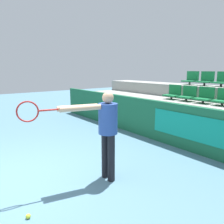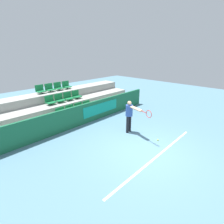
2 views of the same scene
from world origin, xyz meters
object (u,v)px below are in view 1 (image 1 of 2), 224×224
stadium_chair_3 (203,119)px  stadium_chair_4 (173,93)px  stadium_chair_9 (206,80)px  stadium_chair_0 (152,109)px  stadium_chair_2 (183,115)px  stadium_chair_5 (188,95)px  stadium_chair_6 (205,96)px  tennis_ball (28,216)px  stadium_chair_10 (222,80)px  stadium_chair_1 (167,112)px  tennis_player (104,126)px  stadium_chair_7 (224,99)px  stadium_chair_8 (191,79)px

stadium_chair_3 → stadium_chair_4: (-1.78, 1.05, 0.46)m
stadium_chair_3 → stadium_chair_9: (-1.18, 2.10, 0.92)m
stadium_chair_0 → stadium_chair_3: 1.78m
stadium_chair_2 → stadium_chair_9: stadium_chair_9 is taller
stadium_chair_5 → stadium_chair_6: bearing=0.0°
stadium_chair_0 → tennis_ball: 5.08m
stadium_chair_3 → stadium_chair_4: bearing=149.4°
stadium_chair_6 → stadium_chair_9: 1.29m
stadium_chair_6 → stadium_chair_10: (0.00, 1.05, 0.46)m
stadium_chair_4 → stadium_chair_1: bearing=-60.6°
stadium_chair_2 → stadium_chair_3: size_ratio=1.00×
stadium_chair_10 → tennis_player: bearing=-83.8°
stadium_chair_1 → stadium_chair_9: size_ratio=1.00×
stadium_chair_3 → stadium_chair_10: size_ratio=1.00×
stadium_chair_6 → stadium_chair_7: (0.59, 0.00, 0.00)m
stadium_chair_3 → stadium_chair_6: bearing=119.4°
stadium_chair_3 → tennis_player: (-0.02, -3.21, 0.33)m
stadium_chair_1 → tennis_player: bearing=-70.0°
stadium_chair_6 → tennis_player: tennis_player is taller
stadium_chair_10 → stadium_chair_2: bearing=-90.0°
stadium_chair_1 → stadium_chair_6: (0.59, 1.05, 0.46)m
stadium_chair_7 → stadium_chair_8: size_ratio=1.00×
stadium_chair_8 → tennis_ball: size_ratio=7.57×
stadium_chair_4 → stadium_chair_0: bearing=-90.0°
stadium_chair_10 → stadium_chair_4: bearing=-138.4°
stadium_chair_0 → stadium_chair_8: 2.30m
stadium_chair_9 → tennis_player: bearing=-77.6°
tennis_player → stadium_chair_10: bearing=110.1°
stadium_chair_4 → stadium_chair_6: 1.18m
stadium_chair_8 → tennis_player: 5.63m
stadium_chair_0 → stadium_chair_8: bearing=90.0°
stadium_chair_3 → stadium_chair_10: stadium_chair_10 is taller
stadium_chair_6 → stadium_chair_8: stadium_chair_8 is taller
tennis_player → stadium_chair_5: bearing=119.2°
stadium_chair_5 → stadium_chair_10: (0.59, 1.05, 0.46)m
stadium_chair_1 → stadium_chair_9: bearing=90.0°
stadium_chair_3 → stadium_chair_10: (-0.59, 2.10, 0.92)m
stadium_chair_4 → stadium_chair_5: (0.59, 0.00, 0.00)m
stadium_chair_3 → tennis_player: 3.22m
stadium_chair_1 → stadium_chair_3: (1.18, 0.00, 0.00)m
stadium_chair_9 → tennis_player: 5.47m
stadium_chair_4 → tennis_player: bearing=-67.5°
stadium_chair_0 → stadium_chair_7: (1.78, 1.05, 0.46)m
stadium_chair_2 → stadium_chair_8: stadium_chair_8 is taller
stadium_chair_0 → stadium_chair_2: bearing=0.0°
stadium_chair_10 → tennis_player: size_ratio=0.31×
stadium_chair_9 → stadium_chair_5: bearing=-90.0°
stadium_chair_2 → stadium_chair_6: size_ratio=1.00×
stadium_chair_0 → stadium_chair_9: 2.37m
stadium_chair_0 → stadium_chair_8: stadium_chair_8 is taller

